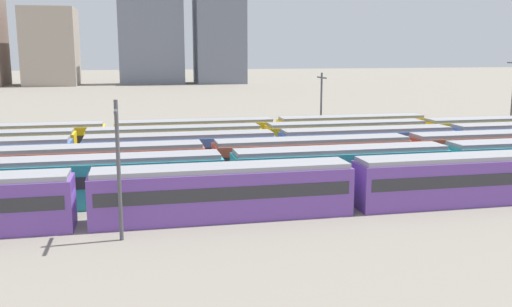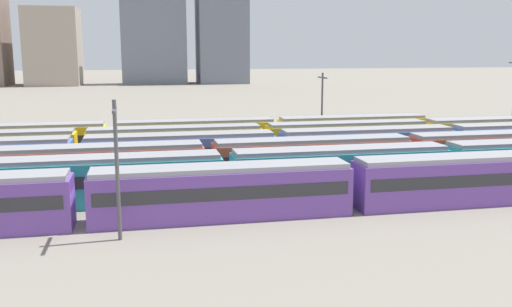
{
  "view_description": "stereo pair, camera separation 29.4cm",
  "coord_description": "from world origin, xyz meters",
  "px_view_note": "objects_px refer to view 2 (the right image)",
  "views": [
    {
      "loc": [
        4.02,
        -37.19,
        11.49
      ],
      "look_at": [
        14.79,
        13.0,
        2.04
      ],
      "focal_mm": 39.32,
      "sensor_mm": 36.0,
      "label": 1
    },
    {
      "loc": [
        4.31,
        -37.25,
        11.49
      ],
      "look_at": [
        14.79,
        13.0,
        2.04
      ],
      "focal_mm": 39.32,
      "sensor_mm": 36.0,
      "label": 2
    }
  ],
  "objects_px": {
    "train_track_3": "(451,143)",
    "catenary_pole_0": "(117,163)",
    "catenary_pole_1": "(322,104)",
    "train_track_5": "(196,136)",
    "train_track_0": "(351,185)",
    "train_track_4": "(264,141)"
  },
  "relations": [
    {
      "from": "train_track_0",
      "to": "catenary_pole_0",
      "type": "bearing_deg",
      "value": -168.84
    },
    {
      "from": "train_track_5",
      "to": "catenary_pole_1",
      "type": "height_order",
      "value": "catenary_pole_1"
    },
    {
      "from": "train_track_3",
      "to": "train_track_4",
      "type": "xyz_separation_m",
      "value": [
        -19.08,
        5.2,
        0.0
      ]
    },
    {
      "from": "train_track_5",
      "to": "train_track_3",
      "type": "bearing_deg",
      "value": -21.9
    },
    {
      "from": "train_track_4",
      "to": "catenary_pole_1",
      "type": "height_order",
      "value": "catenary_pole_1"
    },
    {
      "from": "train_track_5",
      "to": "catenary_pole_1",
      "type": "relative_size",
      "value": 6.33
    },
    {
      "from": "train_track_3",
      "to": "catenary_pole_0",
      "type": "bearing_deg",
      "value": -150.7
    },
    {
      "from": "train_track_3",
      "to": "catenary_pole_1",
      "type": "relative_size",
      "value": 12.75
    },
    {
      "from": "train_track_4",
      "to": "catenary_pole_1",
      "type": "relative_size",
      "value": 8.47
    },
    {
      "from": "train_track_3",
      "to": "train_track_0",
      "type": "bearing_deg",
      "value": -137.84
    },
    {
      "from": "train_track_3",
      "to": "catenary_pole_1",
      "type": "bearing_deg",
      "value": 126.6
    },
    {
      "from": "train_track_5",
      "to": "catenary_pole_0",
      "type": "height_order",
      "value": "catenary_pole_0"
    },
    {
      "from": "train_track_3",
      "to": "catenary_pole_1",
      "type": "xyz_separation_m",
      "value": [
        -9.9,
        13.33,
        3.04
      ]
    },
    {
      "from": "catenary_pole_1",
      "to": "train_track_3",
      "type": "bearing_deg",
      "value": -53.4
    },
    {
      "from": "train_track_5",
      "to": "train_track_0",
      "type": "bearing_deg",
      "value": -71.6
    },
    {
      "from": "catenary_pole_1",
      "to": "catenary_pole_0",
      "type": "bearing_deg",
      "value": -126.32
    },
    {
      "from": "train_track_3",
      "to": "catenary_pole_1",
      "type": "distance_m",
      "value": 16.88
    },
    {
      "from": "train_track_5",
      "to": "train_track_4",
      "type": "bearing_deg",
      "value": -37.44
    },
    {
      "from": "train_track_0",
      "to": "train_track_3",
      "type": "bearing_deg",
      "value": 42.16
    },
    {
      "from": "train_track_0",
      "to": "catenary_pole_1",
      "type": "bearing_deg",
      "value": 75.79
    },
    {
      "from": "catenary_pole_0",
      "to": "catenary_pole_1",
      "type": "bearing_deg",
      "value": 53.68
    },
    {
      "from": "train_track_4",
      "to": "train_track_5",
      "type": "relative_size",
      "value": 1.34
    }
  ]
}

